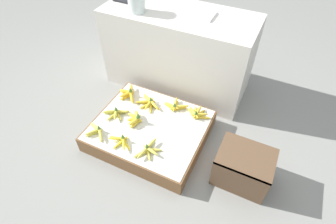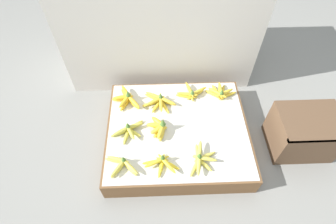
% 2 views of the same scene
% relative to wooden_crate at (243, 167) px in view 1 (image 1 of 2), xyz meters
% --- Properties ---
extents(ground_plane, '(10.00, 10.00, 0.00)m').
position_rel_wooden_crate_xyz_m(ground_plane, '(-0.82, 0.07, -0.15)').
color(ground_plane, gray).
extents(display_platform, '(0.93, 0.80, 0.16)m').
position_rel_wooden_crate_xyz_m(display_platform, '(-0.82, 0.07, -0.07)').
color(display_platform, brown).
rests_on(display_platform, ground_plane).
extents(back_vendor_table, '(1.40, 0.60, 0.78)m').
position_rel_wooden_crate_xyz_m(back_vendor_table, '(-0.91, 0.85, 0.24)').
color(back_vendor_table, beige).
rests_on(back_vendor_table, ground_plane).
extents(wooden_crate, '(0.39, 0.30, 0.30)m').
position_rel_wooden_crate_xyz_m(wooden_crate, '(0.00, 0.00, 0.00)').
color(wooden_crate, brown).
rests_on(wooden_crate, ground_plane).
extents(banana_bunch_front_left, '(0.21, 0.15, 0.08)m').
position_rel_wooden_crate_xyz_m(banana_bunch_front_left, '(-1.16, -0.20, 0.03)').
color(banana_bunch_front_left, '#DBCC4C').
rests_on(banana_bunch_front_left, display_platform).
extents(banana_bunch_front_midleft, '(0.23, 0.16, 0.08)m').
position_rel_wooden_crate_xyz_m(banana_bunch_front_midleft, '(-0.93, -0.20, 0.03)').
color(banana_bunch_front_midleft, yellow).
rests_on(banana_bunch_front_midleft, display_platform).
extents(banana_bunch_front_midright, '(0.18, 0.23, 0.09)m').
position_rel_wooden_crate_xyz_m(banana_bunch_front_midright, '(-0.69, -0.18, 0.03)').
color(banana_bunch_front_midright, '#DBCC4C').
rests_on(banana_bunch_front_midright, display_platform).
extents(banana_bunch_middle_left, '(0.22, 0.19, 0.09)m').
position_rel_wooden_crate_xyz_m(banana_bunch_middle_left, '(-1.13, 0.04, 0.03)').
color(banana_bunch_middle_left, gold).
rests_on(banana_bunch_middle_left, display_platform).
extents(banana_bunch_middle_midleft, '(0.14, 0.19, 0.11)m').
position_rel_wooden_crate_xyz_m(banana_bunch_middle_midleft, '(-0.94, 0.04, 0.04)').
color(banana_bunch_middle_midleft, gold).
rests_on(banana_bunch_middle_midleft, display_platform).
extents(banana_bunch_back_left, '(0.21, 0.22, 0.10)m').
position_rel_wooden_crate_xyz_m(banana_bunch_back_left, '(-1.16, 0.30, 0.04)').
color(banana_bunch_back_left, gold).
rests_on(banana_bunch_back_left, display_platform).
extents(banana_bunch_back_midleft, '(0.25, 0.20, 0.09)m').
position_rel_wooden_crate_xyz_m(banana_bunch_back_midleft, '(-0.93, 0.27, 0.03)').
color(banana_bunch_back_midleft, gold).
rests_on(banana_bunch_back_midleft, display_platform).
extents(banana_bunch_back_midright, '(0.23, 0.17, 0.09)m').
position_rel_wooden_crate_xyz_m(banana_bunch_back_midright, '(-0.70, 0.34, 0.03)').
color(banana_bunch_back_midright, gold).
rests_on(banana_bunch_back_midright, display_platform).
extents(banana_bunch_back_right, '(0.23, 0.16, 0.09)m').
position_rel_wooden_crate_xyz_m(banana_bunch_back_right, '(-0.49, 0.33, 0.03)').
color(banana_bunch_back_right, gold).
rests_on(banana_bunch_back_right, display_platform).
extents(glass_jar, '(0.15, 0.15, 0.20)m').
position_rel_wooden_crate_xyz_m(glass_jar, '(-1.25, 0.70, 0.74)').
color(glass_jar, silver).
rests_on(glass_jar, back_vendor_table).
extents(foam_tray_white, '(0.28, 0.20, 0.02)m').
position_rel_wooden_crate_xyz_m(foam_tray_white, '(-0.75, 0.88, 0.64)').
color(foam_tray_white, white).
rests_on(foam_tray_white, back_vendor_table).
extents(foam_tray_dark, '(0.25, 0.16, 0.02)m').
position_rel_wooden_crate_xyz_m(foam_tray_dark, '(-1.44, 0.87, 0.64)').
color(foam_tray_dark, '#232328').
rests_on(foam_tray_dark, back_vendor_table).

